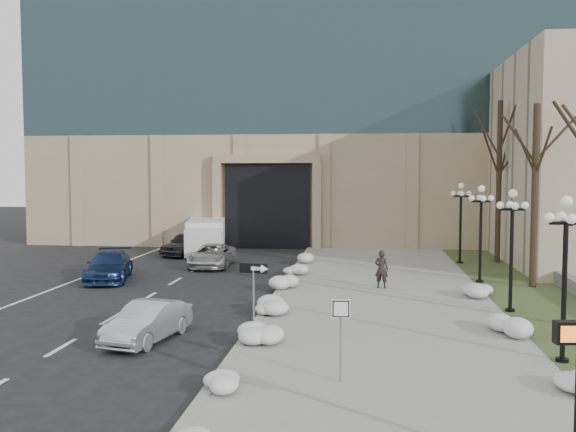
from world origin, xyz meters
name	(u,v)px	position (x,y,z in m)	size (l,w,h in m)	color
sidewalk	(382,301)	(3.50, 14.00, 0.06)	(9.00, 40.00, 0.12)	gray
curb	(274,299)	(-1.00, 14.00, 0.07)	(0.30, 40.00, 0.14)	gray
grass_strip	(545,306)	(10.00, 14.00, 0.05)	(4.00, 40.00, 0.10)	#3D4B25
office_tower	(310,19)	(-2.01, 43.58, 18.49)	(40.00, 24.70, 36.00)	tan
car_b	(148,322)	(-4.09, 7.06, 0.63)	(1.33, 3.81, 1.25)	#AFB1B7
car_c	(109,266)	(-9.88, 17.96, 0.71)	(1.98, 4.88, 1.42)	navy
car_d	(212,256)	(-5.81, 22.94, 0.64)	(2.14, 4.64, 1.29)	#BBBBBB
car_e	(187,244)	(-8.66, 27.74, 0.76)	(1.79, 4.44, 1.51)	#2B2A2F
pedestrian	(382,269)	(3.55, 16.75, 0.99)	(0.63, 0.42, 1.73)	black
box_truck	(206,237)	(-7.73, 29.14, 1.06)	(3.60, 7.18, 2.18)	silver
one_way_sign	(258,278)	(-0.54, 7.21, 2.10)	(0.95, 0.29, 2.54)	slate
keep_sign	(341,323)	(2.19, 3.47, 1.64)	(0.48, 0.08, 2.23)	slate
snow_clump_b	(226,384)	(-0.54, 2.40, 0.30)	(1.10, 1.60, 0.36)	silver
snow_clump_c	(259,336)	(-0.48, 6.99, 0.30)	(1.10, 1.60, 0.36)	silver
snow_clump_d	(271,308)	(-0.73, 11.16, 0.30)	(1.10, 1.60, 0.36)	silver
snow_clump_e	(284,284)	(-0.88, 16.29, 0.30)	(1.10, 1.60, 0.36)	silver
snow_clump_f	(295,270)	(-0.82, 20.46, 0.30)	(1.10, 1.60, 0.36)	silver
snow_clump_g	(303,260)	(-0.80, 24.43, 0.30)	(1.10, 1.60, 0.36)	silver
snow_clump_h	(573,382)	(7.83, 3.57, 0.30)	(1.10, 1.60, 0.36)	silver
snow_clump_i	(504,329)	(7.30, 8.87, 0.30)	(1.10, 1.60, 0.36)	silver
snow_clump_j	(478,292)	(7.56, 15.24, 0.30)	(1.10, 1.60, 0.36)	silver
lamppost_a	(565,256)	(8.30, 6.00, 3.07)	(1.18, 1.18, 4.76)	black
lamppost_b	(512,234)	(8.30, 12.50, 3.07)	(1.18, 1.18, 4.76)	black
lamppost_c	(481,221)	(8.30, 19.00, 3.07)	(1.18, 1.18, 4.76)	black
lamppost_d	(461,212)	(8.30, 25.50, 3.07)	(1.18, 1.18, 4.76)	black
tree_mid	(535,170)	(10.50, 18.00, 5.50)	(3.20, 3.20, 8.50)	black
tree_far	(499,159)	(10.50, 26.00, 6.15)	(3.20, 3.20, 9.50)	black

